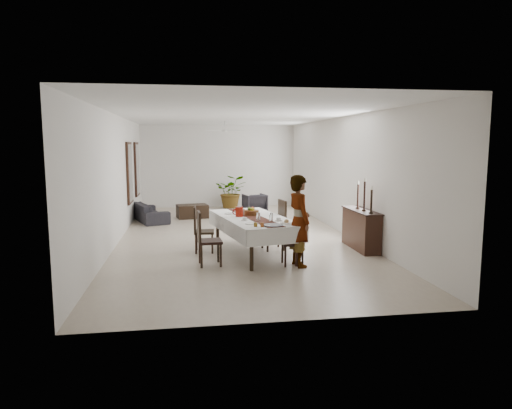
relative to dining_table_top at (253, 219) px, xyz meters
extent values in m
cube|color=#BDAD96|center=(-0.19, 2.03, -0.81)|extent=(6.00, 12.00, 0.00)
cube|color=white|center=(-0.19, 2.03, 2.39)|extent=(6.00, 12.00, 0.02)
cube|color=white|center=(-0.19, 8.03, 0.79)|extent=(6.00, 0.02, 3.20)
cube|color=white|center=(-0.19, -3.97, 0.79)|extent=(6.00, 0.02, 3.20)
cube|color=white|center=(-3.19, 2.03, 0.79)|extent=(0.02, 12.00, 3.20)
cube|color=white|center=(2.81, 2.03, 0.79)|extent=(0.02, 12.00, 3.20)
cube|color=black|center=(0.00, 0.00, 0.00)|extent=(1.61, 2.83, 0.06)
cylinder|color=black|center=(-0.23, -1.34, -0.42)|extent=(0.09, 0.09, 0.78)
cylinder|color=black|center=(0.73, -1.15, -0.42)|extent=(0.09, 0.09, 0.78)
cylinder|color=black|center=(-0.73, 1.15, -0.42)|extent=(0.09, 0.09, 0.78)
cylinder|color=black|center=(0.23, 1.34, -0.42)|extent=(0.09, 0.09, 0.78)
cube|color=white|center=(0.00, 0.00, 0.03)|extent=(1.84, 3.07, 0.01)
cube|color=silver|center=(-0.64, -0.13, -0.13)|extent=(0.57, 2.82, 0.33)
cube|color=white|center=(0.64, 0.13, -0.13)|extent=(0.57, 2.82, 0.33)
cube|color=white|center=(0.28, -1.40, -0.13)|extent=(1.29, 0.26, 0.33)
cube|color=white|center=(-0.28, 1.40, -0.13)|extent=(1.29, 0.26, 0.33)
cube|color=#532417|center=(0.00, 0.00, 0.04)|extent=(0.92, 2.80, 0.00)
cylinder|color=#9A190B|center=(-0.30, 0.11, 0.15)|extent=(0.20, 0.20, 0.22)
torus|color=#9C0C0B|center=(-0.40, 0.09, 0.15)|extent=(0.14, 0.05, 0.13)
cylinder|color=white|center=(0.27, -0.68, 0.13)|extent=(0.08, 0.08, 0.19)
cylinder|color=white|center=(0.01, -0.62, 0.13)|extent=(0.08, 0.08, 0.19)
cylinder|color=silver|center=(0.46, -0.59, 0.07)|extent=(0.10, 0.10, 0.07)
cylinder|color=white|center=(0.46, -0.59, 0.05)|extent=(0.17, 0.17, 0.01)
cylinder|color=white|center=(-0.25, -0.45, 0.07)|extent=(0.10, 0.10, 0.07)
cylinder|color=white|center=(-0.25, -0.45, 0.05)|extent=(0.17, 0.17, 0.01)
cylinder|color=white|center=(0.55, -0.91, 0.05)|extent=(0.27, 0.27, 0.02)
sphere|color=tan|center=(0.55, -0.91, 0.08)|extent=(0.10, 0.10, 0.10)
cylinder|color=white|center=(-0.17, -0.88, 0.05)|extent=(0.27, 0.27, 0.02)
cylinder|color=silver|center=(-0.47, 0.53, 0.05)|extent=(0.27, 0.27, 0.02)
cylinder|color=#414146|center=(0.23, -1.15, 0.05)|extent=(0.40, 0.40, 0.02)
cylinder|color=#974416|center=(-0.01, -1.23, 0.08)|extent=(0.07, 0.07, 0.08)
cylinder|color=brown|center=(-0.13, -1.18, 0.08)|extent=(0.07, 0.07, 0.08)
cylinder|color=brown|center=(0.00, 0.28, 0.10)|extent=(0.33, 0.33, 0.11)
sphere|color=#A61910|center=(0.03, 0.31, 0.18)|extent=(0.10, 0.10, 0.10)
sphere|color=#527121|center=(-0.05, 0.31, 0.18)|extent=(0.09, 0.09, 0.09)
sphere|color=gold|center=(0.01, 0.23, 0.18)|extent=(0.09, 0.09, 0.09)
cube|color=black|center=(0.66, -1.02, -0.36)|extent=(0.44, 0.44, 0.05)
cylinder|color=black|center=(0.83, -1.20, -0.59)|extent=(0.04, 0.04, 0.42)
cylinder|color=black|center=(0.84, -0.85, -0.59)|extent=(0.04, 0.04, 0.42)
cylinder|color=black|center=(0.47, -1.19, -0.59)|extent=(0.04, 0.04, 0.42)
cylinder|color=black|center=(0.49, -0.84, -0.59)|extent=(0.04, 0.04, 0.42)
cube|color=black|center=(0.85, -1.02, -0.06)|extent=(0.05, 0.43, 0.55)
cube|color=black|center=(0.53, 0.39, -0.29)|extent=(0.56, 0.56, 0.06)
cylinder|color=black|center=(0.75, 0.22, -0.56)|extent=(0.06, 0.06, 0.49)
cylinder|color=black|center=(0.70, 0.62, -0.56)|extent=(0.06, 0.06, 0.49)
cylinder|color=black|center=(0.36, 0.16, -0.56)|extent=(0.06, 0.06, 0.49)
cylinder|color=black|center=(0.30, 0.56, -0.56)|extent=(0.06, 0.06, 0.49)
cube|color=black|center=(0.75, 0.42, 0.04)|extent=(0.11, 0.49, 0.63)
cube|color=black|center=(-1.02, -0.80, -0.31)|extent=(0.50, 0.50, 0.05)
cylinder|color=black|center=(-1.22, -0.62, -0.57)|extent=(0.05, 0.05, 0.47)
cylinder|color=black|center=(-1.20, -1.00, -0.57)|extent=(0.05, 0.05, 0.47)
cylinder|color=black|center=(-0.83, -0.59, -0.57)|extent=(0.05, 0.05, 0.47)
cylinder|color=black|center=(-0.81, -0.98, -0.57)|extent=(0.05, 0.05, 0.47)
cube|color=black|center=(-1.23, -0.81, 0.01)|extent=(0.07, 0.48, 0.60)
cube|color=black|center=(-1.08, 0.38, -0.34)|extent=(0.47, 0.47, 0.05)
cylinder|color=black|center=(-1.25, 0.57, -0.59)|extent=(0.05, 0.05, 0.44)
cylinder|color=black|center=(-1.28, 0.21, -0.59)|extent=(0.05, 0.05, 0.44)
cylinder|color=black|center=(-0.89, 0.55, -0.59)|extent=(0.05, 0.05, 0.44)
cylinder|color=black|center=(-0.91, 0.19, -0.59)|extent=(0.05, 0.05, 0.44)
cube|color=black|center=(-1.29, 0.39, -0.03)|extent=(0.07, 0.45, 0.57)
imported|color=gray|center=(0.76, -1.12, 0.12)|extent=(0.56, 0.74, 1.86)
cube|color=black|center=(2.59, 0.15, -0.36)|extent=(0.40, 1.50, 0.90)
cube|color=black|center=(2.59, 0.15, 0.11)|extent=(0.44, 1.56, 0.03)
cylinder|color=black|center=(2.59, -0.40, 0.14)|extent=(0.10, 0.10, 0.03)
cylinder|color=black|center=(2.59, -0.40, 0.40)|extent=(0.05, 0.05, 0.50)
cylinder|color=white|center=(2.59, -0.40, 0.69)|extent=(0.04, 0.04, 0.08)
cylinder|color=black|center=(2.59, 0.00, 0.14)|extent=(0.10, 0.10, 0.03)
cylinder|color=black|center=(2.59, 0.00, 0.48)|extent=(0.05, 0.05, 0.65)
cylinder|color=beige|center=(2.59, 0.00, 0.84)|extent=(0.04, 0.04, 0.08)
cylinder|color=black|center=(2.59, 0.40, 0.14)|extent=(0.10, 0.10, 0.03)
cylinder|color=black|center=(2.59, 0.40, 0.43)|extent=(0.05, 0.05, 0.55)
cylinder|color=beige|center=(2.59, 0.40, 0.74)|extent=(0.04, 0.04, 0.08)
imported|color=#262328|center=(-2.63, 4.91, -0.52)|extent=(1.35, 2.10, 0.57)
imported|color=#2C282E|center=(0.94, 6.07, -0.46)|extent=(0.87, 0.89, 0.70)
cube|color=black|center=(-1.28, 5.36, -0.58)|extent=(1.10, 0.83, 0.44)
imported|color=#245723|center=(0.25, 7.41, -0.16)|extent=(1.33, 1.21, 1.29)
cube|color=black|center=(-3.15, 4.23, 0.79)|extent=(0.06, 1.05, 1.85)
cube|color=silver|center=(-3.11, 4.23, 0.79)|extent=(0.01, 0.90, 1.70)
cube|color=black|center=(-3.15, 6.33, 0.79)|extent=(0.06, 1.05, 1.85)
cube|color=silver|center=(-3.11, 6.33, 0.79)|extent=(0.01, 0.90, 1.70)
cylinder|color=silver|center=(-0.19, 5.03, 2.29)|extent=(0.04, 0.04, 0.20)
cylinder|color=white|center=(-0.19, 5.03, 2.09)|extent=(0.16, 0.16, 0.08)
cube|color=silver|center=(-0.19, 5.38, 2.09)|extent=(0.10, 0.55, 0.01)
cube|color=silver|center=(-0.19, 4.68, 2.09)|extent=(0.10, 0.55, 0.01)
cube|color=silver|center=(0.16, 5.03, 2.09)|extent=(0.55, 0.10, 0.01)
cube|color=white|center=(-0.54, 5.03, 2.09)|extent=(0.55, 0.10, 0.01)
camera|label=1|loc=(-1.47, -9.93, 1.66)|focal=32.00mm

